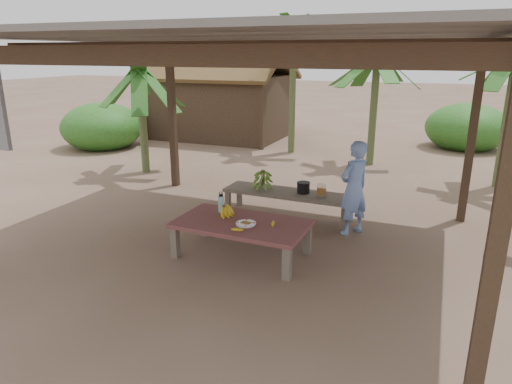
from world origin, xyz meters
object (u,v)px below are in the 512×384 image
at_px(ripe_banana_bunch, 224,210).
at_px(woman, 354,188).
at_px(plate, 246,224).
at_px(water_flask, 221,203).
at_px(work_table, 242,226).
at_px(bench, 288,195).
at_px(cooking_pot, 303,188).

bearing_deg(ripe_banana_bunch, woman, 38.46).
height_order(plate, water_flask, water_flask).
relative_size(work_table, bench, 0.82).
xyz_separation_m(work_table, plate, (0.10, -0.09, 0.08)).
relative_size(bench, cooking_pot, 10.39).
bearing_deg(cooking_pot, water_flask, -118.06).
bearing_deg(work_table, ripe_banana_bunch, 159.49).
distance_m(ripe_banana_bunch, cooking_pot, 1.77).
xyz_separation_m(work_table, cooking_pot, (0.35, 1.77, 0.11)).
distance_m(bench, ripe_banana_bunch, 1.66).
relative_size(work_table, cooking_pot, 8.56).
distance_m(plate, cooking_pot, 1.88).
bearing_deg(work_table, woman, 49.47).
bearing_deg(ripe_banana_bunch, cooking_pot, 67.30).
height_order(ripe_banana_bunch, cooking_pot, ripe_banana_bunch).
xyz_separation_m(plate, cooking_pot, (0.24, 1.86, 0.02)).
height_order(ripe_banana_bunch, woman, woman).
distance_m(plate, woman, 1.90).
height_order(work_table, cooking_pot, cooking_pot).
xyz_separation_m(bench, cooking_pot, (0.26, 0.04, 0.15)).
bearing_deg(water_flask, woman, 33.39).
relative_size(work_table, ripe_banana_bunch, 6.58).
xyz_separation_m(cooking_pot, woman, (0.91, -0.37, 0.20)).
distance_m(ripe_banana_bunch, water_flask, 0.19).
relative_size(ripe_banana_bunch, cooking_pot, 1.30).
bearing_deg(woman, ripe_banana_bunch, -16.85).
bearing_deg(cooking_pot, plate, -97.49).
distance_m(bench, cooking_pot, 0.30).
bearing_deg(work_table, cooking_pot, 80.25).
xyz_separation_m(plate, water_flask, (-0.55, 0.36, 0.11)).
bearing_deg(woman, work_table, -7.22).
relative_size(work_table, water_flask, 5.98).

